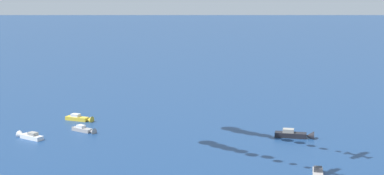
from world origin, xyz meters
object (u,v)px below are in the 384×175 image
Objects in this scene: motorboat_near_centre at (81,119)px; motorboat_far_port at (85,130)px; motorboat_outer_ring_a at (29,136)px; motorboat_outer_ring_b at (296,135)px; motorboat_ahead at (318,175)px.

motorboat_near_centre is 14.93m from motorboat_far_port.
motorboat_outer_ring_a is 0.74× the size of motorboat_outer_ring_b.
motorboat_near_centre is at bearing -121.29° from motorboat_outer_ring_a.
motorboat_outer_ring_a is at bearing -5.56° from motorboat_outer_ring_b.
motorboat_far_port is 0.68× the size of motorboat_outer_ring_b.
motorboat_ahead is (-53.98, 47.37, 0.03)m from motorboat_far_port.
motorboat_outer_ring_a is at bearing -31.06° from motorboat_ahead.
motorboat_ahead is 34.73m from motorboat_outer_ring_b.
motorboat_outer_ring_b reaches higher than motorboat_ahead.
motorboat_outer_ring_a is (12.49, 20.54, -0.04)m from motorboat_near_centre.
motorboat_outer_ring_a reaches higher than motorboat_ahead.
motorboat_ahead is at bearing 148.94° from motorboat_outer_ring_a.
motorboat_outer_ring_a is 74.63m from motorboat_outer_ring_b.
motorboat_near_centre is 67.74m from motorboat_outer_ring_b.
motorboat_outer_ring_a reaches higher than motorboat_far_port.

